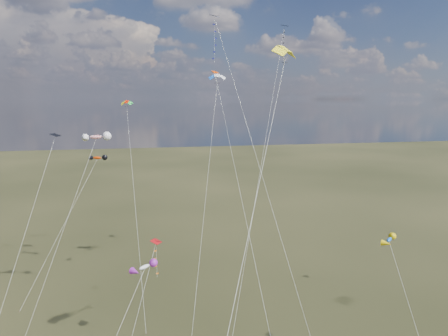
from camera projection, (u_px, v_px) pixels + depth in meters
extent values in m
cube|color=black|center=(285.00, 26.00, 60.25)|extent=(1.29, 1.29, 0.32)
cylinder|color=silver|center=(262.00, 161.00, 52.45)|extent=(12.65, 20.35, 38.07)
cube|color=#081A4F|center=(214.00, 16.00, 44.46)|extent=(1.20, 1.21, 0.29)
cylinder|color=silver|center=(267.00, 191.00, 39.38)|extent=(7.22, 18.38, 36.27)
cube|color=black|center=(55.00, 135.00, 45.48)|extent=(1.25, 1.26, 0.31)
cylinder|color=silver|center=(19.00, 251.00, 41.38)|extent=(6.40, 11.31, 23.07)
cube|color=#A00B0F|center=(156.00, 241.00, 42.62)|extent=(1.32, 1.33, 0.30)
cylinder|color=silver|center=(139.00, 308.00, 40.73)|extent=(3.96, 5.28, 12.09)
cube|color=#D93B02|center=(215.00, 72.00, 52.52)|extent=(0.97, 0.94, 0.34)
cylinder|color=silver|center=(243.00, 205.00, 45.18)|extent=(2.58, 21.12, 30.60)
cylinder|color=silver|center=(234.00, 296.00, 23.48)|extent=(14.22, 24.13, 31.32)
cylinder|color=silver|center=(205.00, 198.00, 48.53)|extent=(7.43, 23.71, 30.51)
cylinder|color=silver|center=(135.00, 203.00, 53.72)|extent=(1.96, 20.07, 26.69)
cube|color=#332316|center=(146.00, 334.00, 46.49)|extent=(0.10, 0.10, 0.12)
ellipsoid|color=#E63603|center=(97.00, 158.00, 61.79)|extent=(2.95, 1.89, 0.95)
cylinder|color=silver|center=(62.00, 228.00, 56.61)|extent=(9.34, 12.08, 18.13)
cube|color=#332316|center=(19.00, 312.00, 51.42)|extent=(0.10, 0.10, 0.12)
ellipsoid|color=silver|center=(145.00, 267.00, 36.48)|extent=(2.33, 2.18, 0.77)
ellipsoid|color=red|center=(96.00, 137.00, 51.61)|extent=(3.10, 1.29, 1.27)
cylinder|color=silver|center=(62.00, 234.00, 47.95)|extent=(8.03, 9.93, 22.26)
ellipsoid|color=blue|center=(389.00, 240.00, 38.68)|extent=(2.23, 2.09, 0.78)
cylinder|color=silver|center=(417.00, 328.00, 35.77)|extent=(0.82, 8.62, 13.66)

